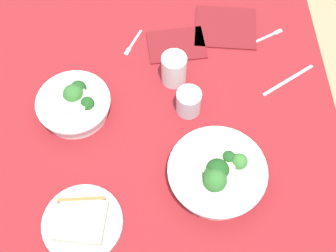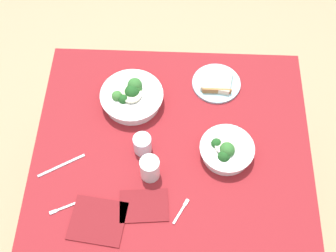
{
  "view_description": "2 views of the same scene",
  "coord_description": "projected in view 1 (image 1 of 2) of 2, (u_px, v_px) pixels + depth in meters",
  "views": [
    {
      "loc": [
        -0.02,
        0.69,
        1.96
      ],
      "look_at": [
        -0.05,
        0.06,
        0.82
      ],
      "focal_mm": 49.39,
      "sensor_mm": 36.0,
      "label": 1
    },
    {
      "loc": [
        0.02,
        -0.91,
        2.43
      ],
      "look_at": [
        -0.02,
        0.07,
        0.82
      ],
      "focal_mm": 49.94,
      "sensor_mm": 36.0,
      "label": 2
    }
  ],
  "objects": [
    {
      "name": "ground_plane",
      "position": [
        155.0,
        205.0,
        2.04
      ],
      "size": [
        6.0,
        6.0,
        0.0
      ],
      "primitive_type": "plane",
      "color": "tan"
    },
    {
      "name": "dining_table",
      "position": [
        150.0,
        138.0,
        1.48
      ],
      "size": [
        1.12,
        0.99,
        0.78
      ],
      "color": "maroon",
      "rests_on": "ground_plane"
    },
    {
      "name": "broccoli_bowl_far",
      "position": [
        217.0,
        174.0,
        1.23
      ],
      "size": [
        0.27,
        0.27,
        0.11
      ],
      "color": "white",
      "rests_on": "dining_table"
    },
    {
      "name": "broccoli_bowl_near",
      "position": [
        75.0,
        104.0,
        1.34
      ],
      "size": [
        0.22,
        0.22,
        0.1
      ],
      "color": "white",
      "rests_on": "dining_table"
    },
    {
      "name": "bread_side_plate",
      "position": [
        82.0,
        221.0,
        1.19
      ],
      "size": [
        0.21,
        0.21,
        0.04
      ],
      "color": "#99C6D1",
      "rests_on": "dining_table"
    },
    {
      "name": "water_glass_center",
      "position": [
        174.0,
        69.0,
        1.38
      ],
      "size": [
        0.08,
        0.08,
        0.1
      ],
      "primitive_type": "cylinder",
      "color": "silver",
      "rests_on": "dining_table"
    },
    {
      "name": "water_glass_side",
      "position": [
        189.0,
        102.0,
        1.34
      ],
      "size": [
        0.07,
        0.07,
        0.08
      ],
      "primitive_type": "cylinder",
      "color": "silver",
      "rests_on": "dining_table"
    },
    {
      "name": "fork_by_far_bowl",
      "position": [
        270.0,
        36.0,
        1.51
      ],
      "size": [
        0.1,
        0.05,
        0.0
      ],
      "rotation": [
        0.0,
        0.0,
        3.59
      ],
      "color": "#B7B7BC",
      "rests_on": "dining_table"
    },
    {
      "name": "fork_by_near_bowl",
      "position": [
        133.0,
        44.0,
        1.49
      ],
      "size": [
        0.06,
        0.1,
        0.0
      ],
      "rotation": [
        0.0,
        0.0,
        1.08
      ],
      "color": "#B7B7BC",
      "rests_on": "dining_table"
    },
    {
      "name": "table_knife_left",
      "position": [
        288.0,
        80.0,
        1.42
      ],
      "size": [
        0.18,
        0.11,
        0.0
      ],
      "primitive_type": "cube",
      "rotation": [
        0.0,
        0.0,
        3.68
      ],
      "color": "#B7B7BC",
      "rests_on": "dining_table"
    },
    {
      "name": "napkin_folded_upper",
      "position": [
        176.0,
        45.0,
        1.49
      ],
      "size": [
        0.19,
        0.15,
        0.01
      ],
      "primitive_type": "cube",
      "rotation": [
        0.0,
        0.0,
        0.09
      ],
      "color": "maroon",
      "rests_on": "dining_table"
    },
    {
      "name": "napkin_folded_lower",
      "position": [
        226.0,
        27.0,
        1.53
      ],
      "size": [
        0.22,
        0.2,
        0.01
      ],
      "primitive_type": "cube",
      "rotation": [
        0.0,
        0.0,
        -0.12
      ],
      "color": "maroon",
      "rests_on": "dining_table"
    }
  ]
}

